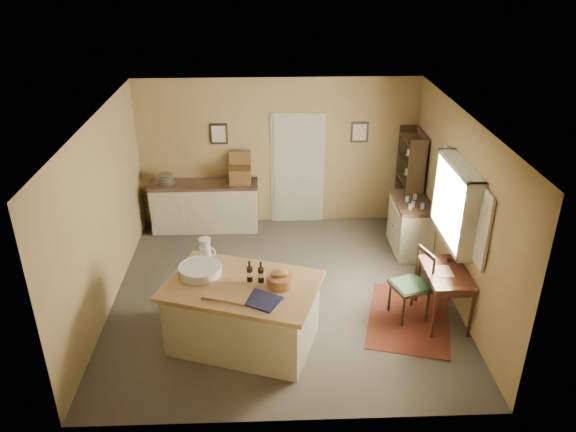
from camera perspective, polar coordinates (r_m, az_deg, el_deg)
name	(u,v)px	position (r m, az deg, el deg)	size (l,w,h in m)	color
ground	(283,293)	(8.53, -0.52, -7.86)	(5.00, 5.00, 0.00)	brown
wall_back	(278,153)	(10.17, -1.00, 6.46)	(5.00, 0.10, 2.70)	#987C4C
wall_front	(290,321)	(5.71, 0.24, -10.63)	(5.00, 0.10, 2.70)	#987C4C
wall_left	(102,216)	(8.18, -18.33, 0.01)	(0.10, 5.00, 2.70)	#987C4C
wall_right	(459,210)	(8.31, 16.95, 0.62)	(0.10, 5.00, 2.70)	#987C4C
ceiling	(282,119)	(7.37, -0.60, 9.82)	(5.00, 5.00, 0.00)	silver
door	(298,168)	(10.26, 0.98, 4.88)	(0.97, 0.06, 2.11)	#A9AE92
framed_prints	(289,133)	(10.04, 0.14, 8.43)	(2.82, 0.02, 0.38)	black
window	(460,203)	(8.03, 17.04, 1.28)	(0.25, 1.99, 1.12)	beige
work_island	(242,312)	(7.35, -4.67, -9.65)	(2.18, 1.76, 1.20)	beige
sideboard	(205,204)	(10.28, -8.38, 1.17)	(1.93, 0.55, 1.18)	beige
rug	(409,318)	(8.20, 12.16, -10.11)	(1.10, 1.60, 0.01)	#532111
writing_desk	(446,277)	(7.95, 15.77, -6.01)	(0.57, 0.93, 0.82)	#36190F
desk_chair	(410,286)	(7.97, 12.29, -6.97)	(0.47, 0.47, 1.00)	black
right_cabinet	(410,225)	(9.70, 12.32, -0.92)	(0.59, 1.05, 0.99)	beige
shelving_unit	(412,183)	(10.18, 12.46, 3.32)	(0.32, 0.84, 1.86)	black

